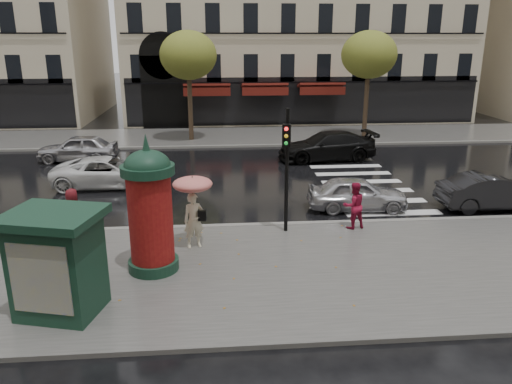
{
  "coord_description": "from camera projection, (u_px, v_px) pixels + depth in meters",
  "views": [
    {
      "loc": [
        -0.55,
        -12.93,
        6.28
      ],
      "look_at": [
        0.66,
        1.5,
        1.75
      ],
      "focal_mm": 35.0,
      "sensor_mm": 36.0,
      "label": 1
    }
  ],
  "objects": [
    {
      "name": "tree_far_left",
      "position": [
        188.0,
        56.0,
        29.63
      ],
      "size": [
        3.4,
        3.4,
        6.64
      ],
      "color": "#38281C",
      "rests_on": "ground"
    },
    {
      "name": "ground",
      "position": [
        237.0,
        267.0,
        14.22
      ],
      "size": [
        160.0,
        160.0,
        0.0
      ],
      "primitive_type": "plane",
      "color": "black",
      "rests_on": "ground"
    },
    {
      "name": "near_sidewalk",
      "position": [
        238.0,
        273.0,
        13.72
      ],
      "size": [
        90.0,
        7.0,
        0.12
      ],
      "primitive_type": "cube",
      "color": "#474744",
      "rests_on": "ground"
    },
    {
      "name": "newsstand",
      "position": [
        57.0,
        262.0,
        11.31
      ],
      "size": [
        2.41,
        2.18,
        2.46
      ],
      "color": "#133223",
      "rests_on": "near_sidewalk"
    },
    {
      "name": "man_burgundy",
      "position": [
        74.0,
        213.0,
        15.82
      ],
      "size": [
        0.88,
        0.69,
        1.6
      ],
      "primitive_type": "imported",
      "rotation": [
        0.0,
        0.0,
        3.39
      ],
      "color": "#531016",
      "rests_on": "near_sidewalk"
    },
    {
      "name": "far_kerb",
      "position": [
        224.0,
        146.0,
        29.41
      ],
      "size": [
        90.0,
        0.25,
        0.14
      ],
      "primitive_type": "cube",
      "color": "slate",
      "rests_on": "ground"
    },
    {
      "name": "woman_red",
      "position": [
        354.0,
        205.0,
        16.54
      ],
      "size": [
        0.89,
        0.76,
        1.59
      ],
      "primitive_type": "imported",
      "rotation": [
        0.0,
        0.0,
        3.38
      ],
      "color": "maroon",
      "rests_on": "near_sidewalk"
    },
    {
      "name": "car_white",
      "position": [
        108.0,
        172.0,
        21.61
      ],
      "size": [
        4.65,
        2.15,
        1.29
      ],
      "primitive_type": "imported",
      "rotation": [
        0.0,
        0.0,
        1.57
      ],
      "color": "silver",
      "rests_on": "ground"
    },
    {
      "name": "tree_far_right",
      "position": [
        369.0,
        55.0,
        30.5
      ],
      "size": [
        3.4,
        3.4,
        6.64
      ],
      "color": "#38281C",
      "rests_on": "ground"
    },
    {
      "name": "near_kerb",
      "position": [
        233.0,
        226.0,
        17.05
      ],
      "size": [
        90.0,
        0.25,
        0.14
      ],
      "primitive_type": "cube",
      "color": "slate",
      "rests_on": "ground"
    },
    {
      "name": "morris_column",
      "position": [
        150.0,
        207.0,
        13.27
      ],
      "size": [
        1.41,
        1.41,
        3.8
      ],
      "color": "#133223",
      "rests_on": "near_sidewalk"
    },
    {
      "name": "car_far_silver",
      "position": [
        78.0,
        148.0,
        26.02
      ],
      "size": [
        4.11,
        1.71,
        1.39
      ],
      "primitive_type": "imported",
      "rotation": [
        0.0,
        0.0,
        -1.59
      ],
      "color": "#AAA9AE",
      "rests_on": "ground"
    },
    {
      "name": "far_sidewalk",
      "position": [
        223.0,
        137.0,
        32.27
      ],
      "size": [
        90.0,
        6.0,
        0.12
      ],
      "primitive_type": "cube",
      "color": "#474744",
      "rests_on": "ground"
    },
    {
      "name": "zebra_crossing",
      "position": [
        353.0,
        174.0,
        23.82
      ],
      "size": [
        3.6,
        11.75,
        0.01
      ],
      "primitive_type": "cube",
      "color": "silver",
      "rests_on": "ground"
    },
    {
      "name": "car_black",
      "position": [
        327.0,
        146.0,
        26.28
      ],
      "size": [
        5.32,
        2.6,
        1.49
      ],
      "primitive_type": "imported",
      "rotation": [
        0.0,
        0.0,
        -1.47
      ],
      "color": "black",
      "rests_on": "ground"
    },
    {
      "name": "car_silver",
      "position": [
        357.0,
        193.0,
        18.72
      ],
      "size": [
        3.8,
        1.73,
        1.27
      ],
      "primitive_type": "imported",
      "rotation": [
        0.0,
        0.0,
        1.51
      ],
      "color": "silver",
      "rests_on": "ground"
    },
    {
      "name": "car_darkgrey",
      "position": [
        493.0,
        192.0,
        18.8
      ],
      "size": [
        4.09,
        1.43,
        1.34
      ],
      "primitive_type": "imported",
      "rotation": [
        0.0,
        0.0,
        1.57
      ],
      "color": "black",
      "rests_on": "ground"
    },
    {
      "name": "traffic_light",
      "position": [
        287.0,
        159.0,
        15.73
      ],
      "size": [
        0.29,
        0.4,
        4.04
      ],
      "color": "black",
      "rests_on": "near_sidewalk"
    },
    {
      "name": "woman_umbrella",
      "position": [
        193.0,
        200.0,
        14.83
      ],
      "size": [
        1.18,
        1.18,
        2.28
      ],
      "color": "beige",
      "rests_on": "near_sidewalk"
    }
  ]
}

